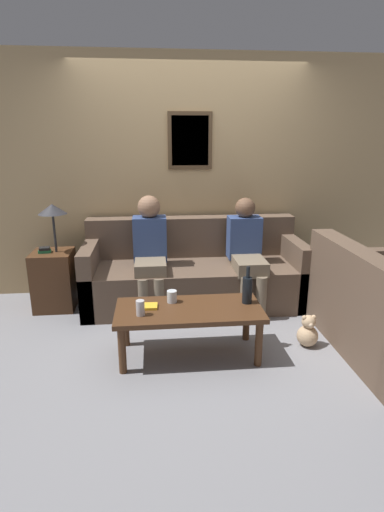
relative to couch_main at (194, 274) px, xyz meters
name	(u,v)px	position (x,y,z in m)	size (l,w,h in m)	color
ground_plane	(199,322)	(0.00, -0.51, -0.31)	(16.00, 16.00, 0.00)	gray
wall_back	(190,178)	(0.00, 0.46, 0.99)	(9.00, 0.08, 2.60)	tan
couch_main	(194,274)	(0.00, 0.00, 0.00)	(2.30, 0.86, 0.89)	brown
couch_side	(384,315)	(1.48, -1.18, 0.00)	(0.86, 1.49, 0.89)	brown
coffee_table	(189,314)	(-0.15, -1.11, 0.05)	(1.18, 0.55, 0.42)	#4C2D19
side_table_with_lamp	(54,275)	(-1.46, -0.01, 0.05)	(0.40, 0.40, 1.11)	#4C2D19
wine_bottle	(247,289)	(0.34, -1.05, 0.23)	(0.08, 0.08, 0.32)	black
drinking_glass	(172,296)	(-0.28, -0.97, 0.16)	(0.08, 0.08, 0.10)	silver
book_stack	(148,306)	(-0.48, -1.07, 0.12)	(0.15, 0.12, 0.02)	gold
soda_can	(140,308)	(-0.54, -1.21, 0.17)	(0.07, 0.07, 0.12)	#BCBCC1
person_left	(150,249)	(-0.46, -0.14, 0.34)	(0.34, 0.60, 1.18)	#756651
person_right	(247,250)	(0.53, -0.16, 0.31)	(0.34, 0.65, 1.14)	#756651
teddy_bear	(308,333)	(0.88, -1.06, -0.19)	(0.18, 0.18, 0.29)	tan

